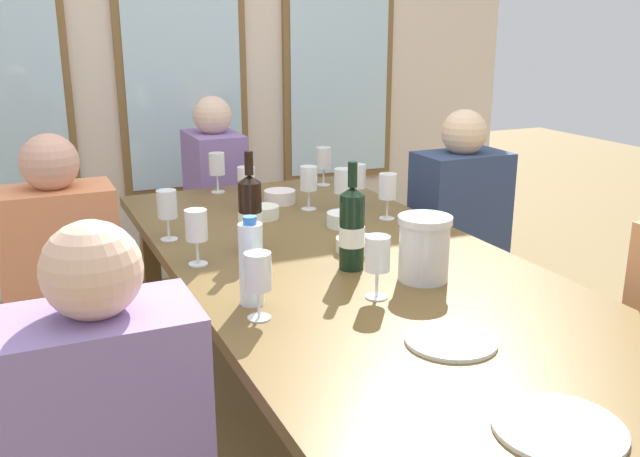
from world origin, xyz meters
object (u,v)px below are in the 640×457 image
object	(u,v)px
water_bottle	(251,263)
wine_glass_1	(258,275)
dining_table	(350,283)
tasting_bowl_1	(280,197)
wine_glass_2	(196,227)
wine_glass_10	(246,180)
tasting_bowl_2	(356,244)
wine_glass_8	(343,182)
white_plate_0	(559,428)
wine_glass_7	(167,205)
wine_bottle_0	(250,214)
wine_glass_9	(309,181)
seated_person_0	(65,302)
metal_pitcher	(424,248)
wine_glass_6	(217,165)
white_plate_1	(451,340)
wine_glass_3	(324,160)
tasting_bowl_0	(344,219)
tasting_bowl_3	(263,212)
wine_glass_5	(377,255)
seated_person_4	(216,212)
wine_bottle_1	(352,228)
wine_glass_0	(357,177)
wine_glass_4	(388,189)
seated_person_1	(458,245)

from	to	relation	value
water_bottle	wine_glass_1	bearing A→B (deg)	-98.70
dining_table	tasting_bowl_1	xyz separation A→B (m)	(0.07, 0.78, 0.09)
wine_glass_2	wine_glass_10	distance (m)	0.65
tasting_bowl_2	wine_glass_8	world-z (taller)	wine_glass_8
white_plate_0	wine_glass_7	xyz separation A→B (m)	(-0.40, 1.45, 0.12)
tasting_bowl_1	wine_bottle_0	bearing A→B (deg)	-119.34
wine_glass_2	wine_glass_9	distance (m)	0.73
wine_glass_2	seated_person_0	bearing A→B (deg)	132.72
metal_pitcher	tasting_bowl_2	xyz separation A→B (m)	(-0.06, 0.31, -0.07)
wine_glass_6	wine_glass_9	xyz separation A→B (m)	(0.25, -0.43, -0.00)
white_plate_1	wine_glass_2	xyz separation A→B (m)	(-0.40, 0.77, 0.12)
wine_glass_6	wine_glass_3	bearing A→B (deg)	-7.74
white_plate_0	tasting_bowl_0	bearing A→B (deg)	80.70
tasting_bowl_3	water_bottle	size ratio (longest dim) A/B	0.50
tasting_bowl_1	wine_glass_5	size ratio (longest dim) A/B	0.74
wine_glass_3	seated_person_4	xyz separation A→B (m)	(-0.37, 0.51, -0.33)
dining_table	tasting_bowl_0	distance (m)	0.41
wine_glass_1	wine_glass_10	size ratio (longest dim) A/B	1.00
wine_glass_3	wine_glass_7	distance (m)	0.99
dining_table	wine_glass_10	size ratio (longest dim) A/B	13.40
wine_bottle_1	wine_glass_6	distance (m)	1.12
wine_glass_7	wine_glass_9	bearing A→B (deg)	16.33
tasting_bowl_0	wine_glass_0	xyz separation A→B (m)	(0.17, 0.23, 0.10)
metal_pitcher	wine_glass_0	size ratio (longest dim) A/B	1.09
tasting_bowl_2	seated_person_0	world-z (taller)	seated_person_0
water_bottle	wine_glass_4	size ratio (longest dim) A/B	1.38
wine_glass_7	wine_glass_10	size ratio (longest dim) A/B	1.00
tasting_bowl_0	wine_glass_9	distance (m)	0.29
tasting_bowl_0	wine_glass_8	size ratio (longest dim) A/B	0.72
metal_pitcher	wine_glass_10	size ratio (longest dim) A/B	1.09
tasting_bowl_0	tasting_bowl_2	xyz separation A→B (m)	(-0.09, -0.27, -0.00)
white_plate_1	tasting_bowl_1	distance (m)	1.38
wine_glass_2	wine_glass_10	size ratio (longest dim) A/B	1.00
wine_glass_8	tasting_bowl_0	bearing A→B (deg)	-114.39
wine_glass_1	wine_glass_6	distance (m)	1.39
white_plate_1	wine_glass_8	size ratio (longest dim) A/B	1.24
metal_pitcher	tasting_bowl_2	bearing A→B (deg)	100.66
wine_bottle_1	wine_glass_1	size ratio (longest dim) A/B	1.89
wine_glass_1	wine_glass_4	distance (m)	1.01
wine_glass_9	seated_person_4	bearing A→B (deg)	98.88
dining_table	wine_glass_2	size ratio (longest dim) A/B	13.40
tasting_bowl_0	seated_person_1	xyz separation A→B (m)	(0.65, 0.20, -0.24)
tasting_bowl_2	tasting_bowl_3	bearing A→B (deg)	105.93
water_bottle	wine_glass_2	distance (m)	0.37
wine_bottle_0	wine_bottle_1	bearing A→B (deg)	-51.19
wine_glass_0	wine_glass_10	bearing A→B (deg)	162.40
wine_glass_0	wine_glass_3	bearing A→B (deg)	84.69
dining_table	wine_glass_8	bearing A→B (deg)	66.35
wine_glass_2	tasting_bowl_0	bearing A→B (deg)	17.99
wine_glass_9	tasting_bowl_2	bearing A→B (deg)	-97.04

